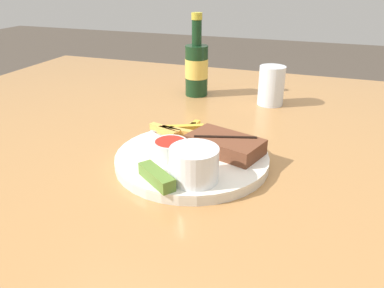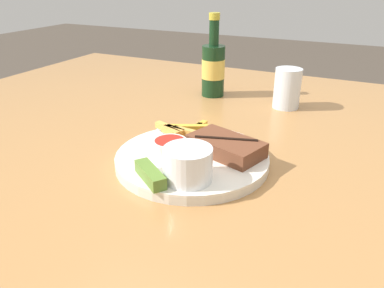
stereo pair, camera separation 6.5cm
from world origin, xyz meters
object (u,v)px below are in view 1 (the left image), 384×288
Objects in this scene: dipping_sauce_cup at (170,148)px; fork_utensil at (170,140)px; dinner_plate at (192,159)px; pickle_spear at (156,177)px; steak_portion at (225,144)px; knife_utensil at (202,146)px; beer_bottle at (197,67)px; coleslaw_cup at (194,162)px; drinking_glass at (271,86)px.

fork_utensil is (-0.03, 0.06, -0.01)m from dipping_sauce_cup.
pickle_spear reaches higher than dinner_plate.
knife_utensil is at bearing 177.43° from steak_portion.
dipping_sauce_cup is (-0.08, -0.05, 0.00)m from steak_portion.
knife_utensil is at bearing -69.66° from beer_bottle.
beer_bottle is (-0.18, 0.36, 0.05)m from steak_portion.
steak_portion is at bearing -63.83° from beer_bottle.
steak_portion and dipping_sauce_cup have the same top height.
knife_utensil is at bearing 76.72° from dinner_plate.
coleslaw_cup is 0.64× the size of fork_utensil.
knife_utensil is at bearing 79.33° from pickle_spear.
knife_utensil is 0.38m from beer_bottle.
beer_bottle reaches higher than fork_utensil.
coleslaw_cup is 0.15m from fork_utensil.
steak_portion is at bearing -94.76° from drinking_glass.
dinner_plate is 0.10m from coleslaw_cup.
coleslaw_cup reaches higher than dinner_plate.
dipping_sauce_cup is at bearing -105.68° from drinking_glass.
dipping_sauce_cup is 0.41m from drinking_glass.
fork_utensil is 0.07m from knife_utensil.
beer_bottle reaches higher than drinking_glass.
steak_portion is at bearing 29.22° from fork_utensil.
pickle_spear is (0.01, -0.09, -0.01)m from dipping_sauce_cup.
dipping_sauce_cup is 0.07m from fork_utensil.
dinner_plate is at bearing -144.70° from knife_utensil.
pickle_spear is at bearing -78.04° from beer_bottle.
steak_portion is 1.24× the size of fork_utensil.
dipping_sauce_cup is 0.42m from beer_bottle.
coleslaw_cup is at bearing -99.79° from steak_portion.
fork_utensil is (-0.04, 0.15, -0.01)m from pickle_spear.
fork_utensil is 1.20× the size of drinking_glass.
beer_bottle reaches higher than steak_portion.
dinner_plate is 0.11m from pickle_spear.
knife_utensil is 0.35m from drinking_glass.
dipping_sauce_cup is 0.09m from pickle_spear.
beer_bottle is at bearing 68.92° from knife_utensil.
steak_portion is 1.08× the size of knife_utensil.
fork_utensil is (-0.09, 0.12, -0.03)m from coleslaw_cup.
dipping_sauce_cup is (-0.03, -0.02, 0.03)m from dinner_plate.
drinking_glass reaches higher than dinner_plate.
dipping_sauce_cup reaches higher than pickle_spear.
dinner_plate is 0.05m from dipping_sauce_cup.
beer_bottle is at bearing 116.17° from steak_portion.
dipping_sauce_cup is at bearing 137.38° from coleslaw_cup.
beer_bottle is at bearing 102.73° from dipping_sauce_cup.
beer_bottle is (-0.13, 0.36, 0.06)m from knife_utensil.
dipping_sauce_cup is 0.07m from knife_utensil.
coleslaw_cup is 0.12m from knife_utensil.
fork_utensil is at bearing 146.42° from dinner_plate.
knife_utensil is (0.01, 0.03, 0.01)m from dinner_plate.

